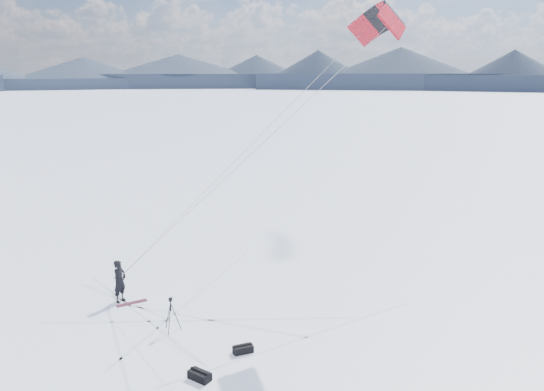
% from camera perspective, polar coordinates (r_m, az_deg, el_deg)
% --- Properties ---
extents(ground, '(1800.00, 1800.00, 0.00)m').
position_cam_1_polar(ground, '(22.45, -10.95, -14.05)').
color(ground, white).
extents(horizon_hills, '(704.00, 704.00, 10.27)m').
position_cam_1_polar(horizon_hills, '(20.80, -11.49, -2.94)').
color(horizon_hills, '#19202F').
rests_on(horizon_hills, ground).
extents(snow_tracks, '(17.62, 10.25, 0.01)m').
position_cam_1_polar(snow_tracks, '(22.34, -10.14, -14.14)').
color(snow_tracks, silver).
rests_on(snow_tracks, ground).
extents(snowkiter, '(0.62, 0.80, 1.95)m').
position_cam_1_polar(snowkiter, '(25.50, -15.92, -10.89)').
color(snowkiter, black).
rests_on(snowkiter, ground).
extents(snowboard, '(1.19, 1.10, 0.04)m').
position_cam_1_polar(snowboard, '(25.16, -14.85, -11.11)').
color(snowboard, maroon).
rests_on(snowboard, ground).
extents(tripod, '(0.69, 0.60, 1.43)m').
position_cam_1_polar(tripod, '(22.01, -10.82, -11.95)').
color(tripod, black).
rests_on(tripod, ground).
extents(gear_bag_a, '(0.81, 0.69, 0.33)m').
position_cam_1_polar(gear_bag_a, '(20.49, -3.13, -16.17)').
color(gear_bag_a, black).
rests_on(gear_bag_a, ground).
extents(gear_bag_b, '(0.88, 0.68, 0.36)m').
position_cam_1_polar(gear_bag_b, '(19.09, -7.79, -18.62)').
color(gear_bag_b, black).
rests_on(gear_bag_b, ground).
extents(power_kite, '(12.31, 5.54, 11.87)m').
position_cam_1_polar(power_kite, '(23.73, 11.54, 17.72)').
color(power_kite, '#AD131F').
rests_on(power_kite, ground).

